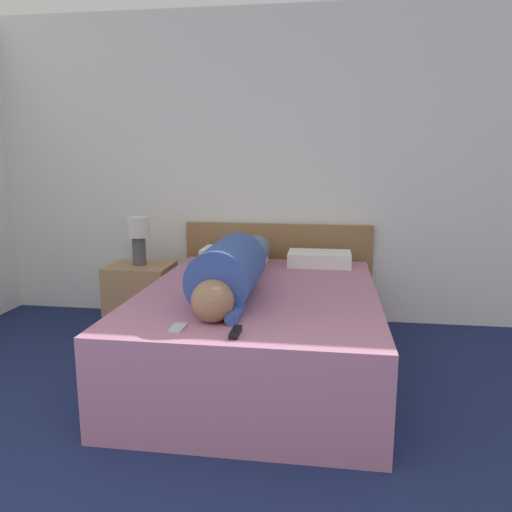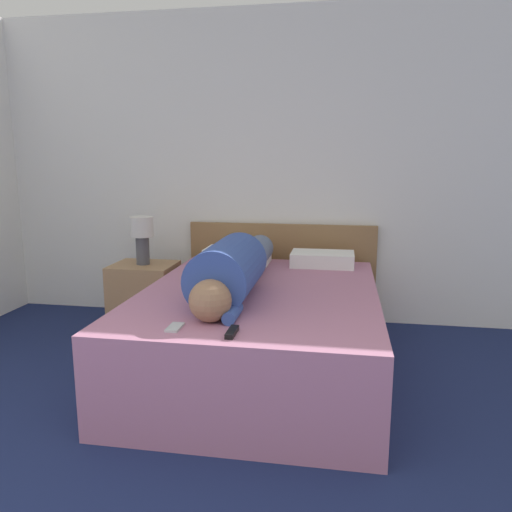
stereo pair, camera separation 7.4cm
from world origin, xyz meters
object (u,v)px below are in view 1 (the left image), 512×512
at_px(pillow_near_headboard, 234,256).
at_px(cell_phone, 178,328).
at_px(tv_remote, 236,332).
at_px(table_lamp, 138,235).
at_px(bed, 259,331).
at_px(person_lying, 234,269).
at_px(pillow_second, 319,259).
at_px(nightstand, 141,298).

distance_m(pillow_near_headboard, cell_phone, 1.61).
bearing_deg(tv_remote, table_lamp, 125.59).
distance_m(table_lamp, tv_remote, 1.83).
bearing_deg(bed, table_lamp, 149.10).
relative_size(pillow_near_headboard, tv_remote, 3.42).
distance_m(bed, pillow_near_headboard, 0.93).
bearing_deg(table_lamp, person_lying, -38.14).
height_order(table_lamp, cell_phone, table_lamp).
xyz_separation_m(person_lying, cell_phone, (-0.15, -0.73, -0.15)).
bearing_deg(pillow_near_headboard, cell_phone, -89.26).
bearing_deg(pillow_second, table_lamp, -172.92).
relative_size(nightstand, table_lamp, 1.46).
height_order(person_lying, pillow_second, person_lying).
height_order(table_lamp, pillow_second, table_lamp).
bearing_deg(table_lamp, bed, -30.90).
height_order(table_lamp, pillow_near_headboard, table_lamp).
xyz_separation_m(bed, pillow_second, (0.36, 0.81, 0.33)).
height_order(pillow_near_headboard, tv_remote, pillow_near_headboard).
xyz_separation_m(pillow_near_headboard, cell_phone, (0.02, -1.61, -0.05)).
bearing_deg(person_lying, pillow_second, 59.92).
distance_m(bed, person_lying, 0.46).
bearing_deg(person_lying, pillow_near_headboard, 100.77).
bearing_deg(bed, cell_phone, -110.09).
height_order(person_lying, tv_remote, person_lying).
bearing_deg(nightstand, pillow_second, 7.08).
relative_size(pillow_near_headboard, cell_phone, 3.95).
relative_size(bed, cell_phone, 15.38).
xyz_separation_m(bed, nightstand, (-1.05, 0.63, -0.00)).
bearing_deg(pillow_near_headboard, pillow_second, -0.00).
distance_m(table_lamp, person_lying, 1.15).
bearing_deg(person_lying, table_lamp, 141.86).
height_order(bed, nightstand, bed).
bearing_deg(nightstand, bed, -30.90).
bearing_deg(bed, person_lying, -151.51).
bearing_deg(nightstand, cell_phone, -62.27).
height_order(nightstand, cell_phone, cell_phone).
height_order(nightstand, pillow_second, pillow_second).
height_order(bed, person_lying, person_lying).
relative_size(nightstand, person_lying, 0.33).
relative_size(table_lamp, person_lying, 0.22).
height_order(bed, pillow_near_headboard, pillow_near_headboard).
xyz_separation_m(nightstand, person_lying, (0.90, -0.71, 0.43)).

